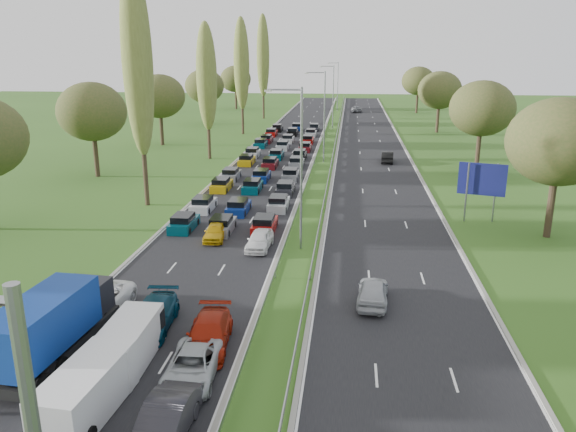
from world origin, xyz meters
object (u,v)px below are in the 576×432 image
(near_car_2, at_px, (98,302))
(blue_lorry, at_px, (54,324))
(white_van_front, at_px, (130,341))
(direction_sign, at_px, (482,182))
(white_van_rear, at_px, (89,388))

(near_car_2, bearing_deg, blue_lorry, -85.45)
(blue_lorry, xyz_separation_m, white_van_front, (3.60, 0.23, -0.81))
(white_van_front, height_order, direction_sign, direction_sign)
(near_car_2, distance_m, blue_lorry, 4.90)
(near_car_2, xyz_separation_m, white_van_front, (3.68, -4.55, 0.27))
(blue_lorry, distance_m, white_van_rear, 5.15)
(blue_lorry, relative_size, white_van_rear, 1.60)
(blue_lorry, height_order, direction_sign, direction_sign)
(near_car_2, relative_size, white_van_front, 1.07)
(white_van_rear, bearing_deg, direction_sign, 58.46)
(white_van_front, distance_m, direction_sign, 33.71)
(blue_lorry, xyz_separation_m, white_van_rear, (3.42, -3.77, -0.77))
(near_car_2, bearing_deg, white_van_front, -47.47)
(near_car_2, relative_size, white_van_rear, 1.04)
(white_van_rear, height_order, direction_sign, direction_sign)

